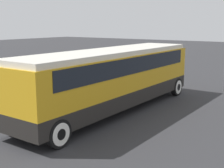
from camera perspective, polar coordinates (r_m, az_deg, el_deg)
ground_plane at (r=14.93m, az=0.00°, el=-4.96°), size 120.00×120.00×0.00m
tour_bus at (r=14.62m, az=0.22°, el=1.78°), size 11.32×2.59×2.92m
parked_car_near at (r=20.19m, az=-5.46°, el=1.12°), size 4.63×1.94×1.29m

